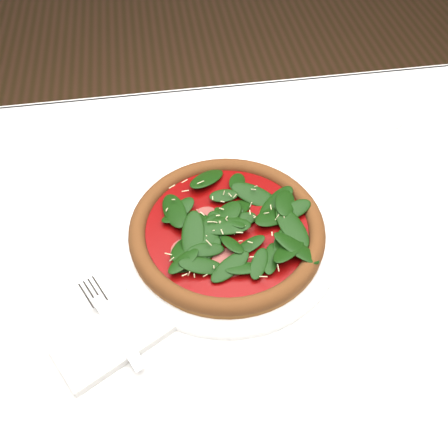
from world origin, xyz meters
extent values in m
plane|color=brown|center=(0.00, 0.00, 0.00)|extent=(6.00, 6.00, 0.00)
cube|color=white|center=(0.00, 0.00, 0.73)|extent=(1.20, 0.80, 0.04)
cylinder|color=#462A1C|center=(-0.54, 0.34, 0.35)|extent=(0.06, 0.06, 0.71)
cylinder|color=#462A1C|center=(0.54, 0.34, 0.35)|extent=(0.06, 0.06, 0.71)
cube|color=white|center=(0.00, 0.40, 0.64)|extent=(1.20, 0.01, 0.22)
cylinder|color=white|center=(-0.03, 0.00, 0.76)|extent=(0.35, 0.35, 0.01)
torus|color=white|center=(-0.03, 0.00, 0.76)|extent=(0.35, 0.35, 0.01)
cylinder|color=#915C23|center=(-0.03, 0.00, 0.77)|extent=(0.39, 0.39, 0.01)
torus|color=#A15625|center=(-0.03, 0.00, 0.77)|extent=(0.39, 0.39, 0.03)
cylinder|color=#800404|center=(-0.03, 0.00, 0.77)|extent=(0.32, 0.32, 0.00)
cylinder|color=#97433C|center=(-0.03, 0.00, 0.78)|extent=(0.28, 0.28, 0.00)
ellipsoid|color=#113509|center=(-0.03, 0.00, 0.79)|extent=(0.31, 0.31, 0.02)
cylinder|color=beige|center=(-0.03, 0.00, 0.79)|extent=(0.28, 0.28, 0.00)
cube|color=white|center=(-0.20, -0.14, 0.76)|extent=(0.19, 0.15, 0.01)
cube|color=silver|center=(-0.20, -0.14, 0.77)|extent=(0.07, 0.12, 0.00)
cube|color=silver|center=(-0.23, -0.07, 0.77)|extent=(0.04, 0.06, 0.00)
cylinder|color=white|center=(0.30, 0.27, 0.75)|extent=(0.13, 0.13, 0.01)
torus|color=white|center=(0.30, 0.27, 0.76)|extent=(0.13, 0.13, 0.01)
camera|label=1|loc=(-0.11, -0.47, 1.36)|focal=40.00mm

